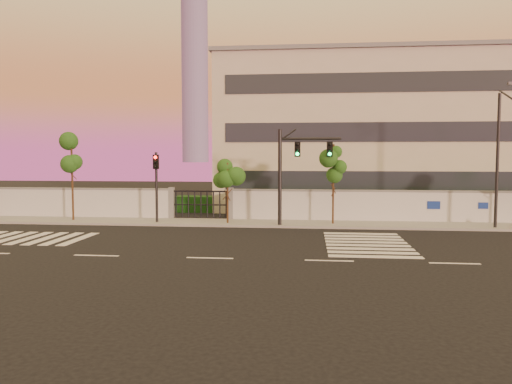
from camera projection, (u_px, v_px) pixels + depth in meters
ground at (210, 258)px, 21.06m from camera, size 120.00×120.00×0.00m
sidewalk at (243, 223)px, 31.47m from camera, size 60.00×3.00×0.15m
perimeter_wall at (247, 205)px, 32.87m from camera, size 60.00×0.36×2.20m
hedge_row at (267, 205)px, 35.50m from camera, size 41.00×4.25×1.80m
institutional_building at (368, 133)px, 41.47m from camera, size 24.40×12.40×12.25m
distant_skyscraper at (195, 60)px, 301.00m from camera, size 16.00×16.00×118.00m
road_markings at (194, 242)px, 24.96m from camera, size 57.00×7.62×0.02m
street_tree_c at (72, 159)px, 32.13m from camera, size 1.57×1.25×5.58m
street_tree_d at (228, 179)px, 30.78m from camera, size 1.48×1.18×3.88m
street_tree_e at (334, 166)px, 30.42m from camera, size 1.47×1.17×5.01m
traffic_signal_main at (292, 166)px, 29.77m from camera, size 3.72×0.40×5.89m
traffic_signal_secondary at (156, 179)px, 31.19m from camera, size 0.35×0.34×4.54m
streetlight_east at (499, 153)px, 28.55m from camera, size 0.49×1.99×8.26m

